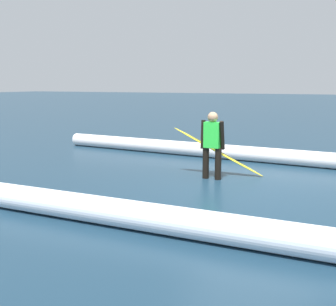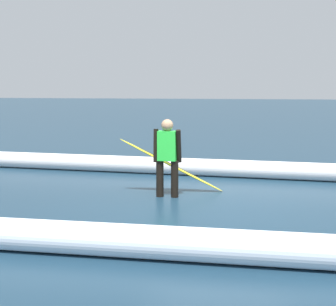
# 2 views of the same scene
# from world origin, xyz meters

# --- Properties ---
(ground_plane) EXTENTS (141.77, 141.77, 0.00)m
(ground_plane) POSITION_xyz_m (0.00, 0.00, 0.00)
(ground_plane) COLOR #193447
(surfer) EXTENTS (0.52, 0.23, 1.45)m
(surfer) POSITION_xyz_m (0.98, -0.45, 0.81)
(surfer) COLOR black
(surfer) RESTS_ON ground_plane
(surfboard) EXTENTS (2.02, 0.76, 1.09)m
(surfboard) POSITION_xyz_m (0.97, -0.87, 0.53)
(surfboard) COLOR yellow
(surfboard) RESTS_ON ground_plane
(wave_crest_foreground) EXTENTS (15.50, 1.26, 0.39)m
(wave_crest_foreground) POSITION_xyz_m (-1.16, -2.65, 0.20)
(wave_crest_foreground) COLOR white
(wave_crest_foreground) RESTS_ON ground_plane
(wave_crest_midground) EXTENTS (16.07, 0.57, 0.41)m
(wave_crest_midground) POSITION_xyz_m (-1.08, 2.83, 0.20)
(wave_crest_midground) COLOR white
(wave_crest_midground) RESTS_ON ground_plane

